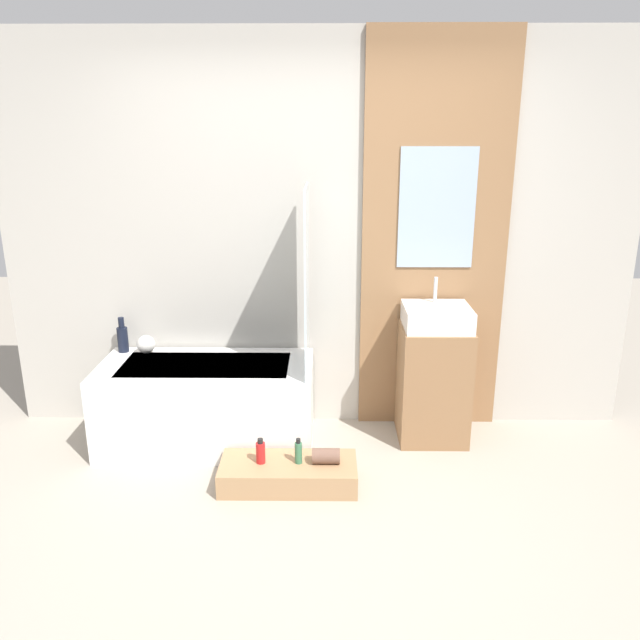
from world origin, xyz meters
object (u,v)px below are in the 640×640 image
at_px(wooden_step_bench, 288,474).
at_px(sink, 437,317).
at_px(bottle_soap_primary, 261,452).
at_px(vase_round_light, 146,344).
at_px(bottle_soap_secondary, 298,452).
at_px(vase_tall_dark, 123,338).
at_px(bathtub, 208,403).

bearing_deg(wooden_step_bench, sink, 33.64).
bearing_deg(wooden_step_bench, bottle_soap_primary, 180.00).
bearing_deg(vase_round_light, wooden_step_bench, -36.46).
bearing_deg(vase_round_light, bottle_soap_secondary, -34.89).
bearing_deg(bottle_soap_primary, vase_tall_dark, 142.67).
relative_size(bathtub, vase_round_light, 11.15).
height_order(vase_round_light, bottle_soap_secondary, vase_round_light).
bearing_deg(vase_tall_dark, bottle_soap_secondary, -32.04).
height_order(bathtub, wooden_step_bench, bathtub).
distance_m(wooden_step_bench, vase_tall_dark, 1.50).
distance_m(sink, bottle_soap_secondary, 1.24).
xyz_separation_m(bathtub, vase_round_light, (-0.44, 0.21, 0.33)).
relative_size(sink, vase_round_light, 3.43).
xyz_separation_m(wooden_step_bench, bottle_soap_primary, (-0.16, 0.00, 0.14)).
bearing_deg(bathtub, wooden_step_bench, -43.11).
xyz_separation_m(bottle_soap_primary, bottle_soap_secondary, (0.22, 0.00, 0.00)).
distance_m(bathtub, vase_round_light, 0.59).
height_order(bathtub, bottle_soap_primary, bathtub).
bearing_deg(vase_tall_dark, bathtub, -21.77).
bearing_deg(sink, bottle_soap_primary, -150.40).
bearing_deg(wooden_step_bench, vase_tall_dark, 146.65).
bearing_deg(bathtub, vase_tall_dark, 158.23).
bearing_deg(vase_tall_dark, bottle_soap_primary, -37.33).
relative_size(wooden_step_bench, bottle_soap_primary, 5.21).
relative_size(vase_round_light, bottle_soap_primary, 0.81).
xyz_separation_m(sink, bottle_soap_secondary, (-0.87, -0.62, -0.63)).
height_order(vase_round_light, bottle_soap_primary, vase_round_light).
distance_m(sink, vase_round_light, 1.94).
bearing_deg(bathtub, bottle_soap_secondary, -40.23).
xyz_separation_m(bathtub, vase_tall_dark, (-0.60, 0.24, 0.37)).
bearing_deg(bottle_soap_secondary, vase_round_light, 145.11).
xyz_separation_m(bathtub, sink, (1.48, 0.09, 0.57)).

